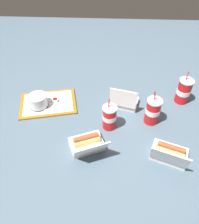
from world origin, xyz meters
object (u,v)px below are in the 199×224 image
(clamshell_hotdog_corner, at_px, (87,144))
(soda_cup_back, at_px, (184,91))
(clamshell_sandwich_front, at_px, (124,100))
(plastic_fork, at_px, (51,111))
(food_tray, at_px, (48,103))
(cake_container, at_px, (38,101))
(clamshell_hotdog_right, at_px, (169,153))
(ketchup_cup, at_px, (55,100))
(soda_cup_right, at_px, (109,117))
(soda_cup_center, at_px, (153,111))

(clamshell_hotdog_corner, bearing_deg, soda_cup_back, -144.49)
(clamshell_sandwich_front, distance_m, clamshell_hotdog_corner, 0.43)
(plastic_fork, bearing_deg, food_tray, -49.87)
(soda_cup_back, bearing_deg, clamshell_sandwich_front, 9.29)
(food_tray, distance_m, cake_container, 0.08)
(clamshell_hotdog_right, xyz_separation_m, clamshell_hotdog_corner, (0.44, -0.04, -0.00))
(ketchup_cup, height_order, clamshell_sandwich_front, clamshell_sandwich_front)
(plastic_fork, height_order, clamshell_sandwich_front, clamshell_sandwich_front)
(plastic_fork, distance_m, clamshell_hotdog_right, 0.77)
(soda_cup_right, bearing_deg, cake_container, -17.83)
(soda_cup_center, bearing_deg, clamshell_hotdog_corner, 31.15)
(food_tray, distance_m, soda_cup_back, 0.91)
(soda_cup_center, bearing_deg, clamshell_hotdog_right, 103.16)
(clamshell_hotdog_corner, distance_m, soda_cup_center, 0.44)
(food_tray, xyz_separation_m, ketchup_cup, (-0.05, -0.01, 0.02))
(food_tray, height_order, clamshell_hotdog_right, clamshell_hotdog_right)
(ketchup_cup, bearing_deg, clamshell_hotdog_right, 149.51)
(cake_container, xyz_separation_m, clamshell_hotdog_corner, (-0.35, 0.32, -0.01))
(clamshell_sandwich_front, relative_size, soda_cup_center, 0.87)
(plastic_fork, xyz_separation_m, clamshell_hotdog_right, (-0.70, 0.31, 0.02))
(ketchup_cup, distance_m, clamshell_sandwich_front, 0.47)
(soda_cup_back, bearing_deg, soda_cup_right, 28.45)
(cake_container, relative_size, ketchup_cup, 3.06)
(soda_cup_back, height_order, soda_cup_center, soda_cup_back)
(clamshell_hotdog_corner, bearing_deg, clamshell_hotdog_right, 174.58)
(plastic_fork, relative_size, clamshell_hotdog_right, 0.47)
(clamshell_hotdog_right, height_order, clamshell_hotdog_corner, clamshell_hotdog_right)
(ketchup_cup, relative_size, plastic_fork, 0.36)
(ketchup_cup, distance_m, soda_cup_right, 0.42)
(soda_cup_back, bearing_deg, clamshell_hotdog_right, 70.64)
(ketchup_cup, xyz_separation_m, soda_cup_back, (-0.86, -0.07, 0.06))
(clamshell_sandwich_front, xyz_separation_m, soda_cup_back, (-0.39, -0.06, 0.04))
(clamshell_hotdog_right, xyz_separation_m, soda_cup_back, (-0.17, -0.48, 0.05))
(ketchup_cup, xyz_separation_m, clamshell_hotdog_corner, (-0.25, 0.37, 0.01))
(ketchup_cup, height_order, clamshell_hotdog_corner, clamshell_hotdog_corner)
(clamshell_hotdog_corner, bearing_deg, plastic_fork, -46.22)
(ketchup_cup, bearing_deg, clamshell_sandwich_front, -179.53)
(plastic_fork, bearing_deg, ketchup_cup, -81.13)
(soda_cup_back, bearing_deg, plastic_fork, 10.55)
(cake_container, height_order, ketchup_cup, cake_container)
(plastic_fork, distance_m, soda_cup_center, 0.64)
(food_tray, xyz_separation_m, soda_cup_center, (-0.68, 0.13, 0.08))
(food_tray, distance_m, plastic_fork, 0.09)
(cake_container, bearing_deg, food_tray, -146.38)
(cake_container, xyz_separation_m, soda_cup_right, (-0.47, 0.15, 0.03))
(ketchup_cup, distance_m, soda_cup_back, 0.86)
(food_tray, xyz_separation_m, clamshell_hotdog_right, (-0.74, 0.39, 0.03))
(cake_container, distance_m, soda_cup_back, 0.97)
(clamshell_hotdog_corner, height_order, soda_cup_right, soda_cup_right)
(food_tray, relative_size, soda_cup_center, 1.79)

